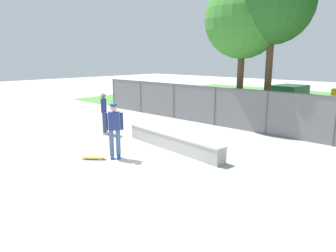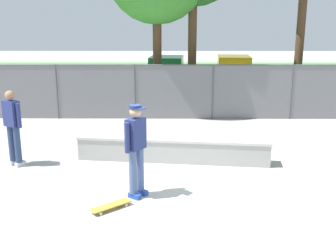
# 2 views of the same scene
# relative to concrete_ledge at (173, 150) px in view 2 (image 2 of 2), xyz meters

# --- Properties ---
(ground_plane) EXTENTS (80.00, 80.00, 0.00)m
(ground_plane) POSITION_rel_concrete_ledge_xyz_m (0.05, -1.45, -0.30)
(ground_plane) COLOR #ADAAA3
(grass_strip) EXTENTS (31.14, 20.00, 0.02)m
(grass_strip) POSITION_rel_concrete_ledge_xyz_m (0.05, 14.81, -0.29)
(grass_strip) COLOR #478438
(grass_strip) RESTS_ON ground
(concrete_ledge) EXTENTS (4.75, 1.02, 0.60)m
(concrete_ledge) POSITION_rel_concrete_ledge_xyz_m (0.00, 0.00, 0.00)
(concrete_ledge) COLOR #999993
(concrete_ledge) RESTS_ON ground
(skateboarder) EXTENTS (0.43, 0.51, 1.84)m
(skateboarder) POSITION_rel_concrete_ledge_xyz_m (-0.71, -2.07, 0.73)
(skateboarder) COLOR #2647A5
(skateboarder) RESTS_ON ground
(skateboard) EXTENTS (0.74, 0.67, 0.09)m
(skateboard) POSITION_rel_concrete_ledge_xyz_m (-1.14, -2.66, -0.23)
(skateboard) COLOR gold
(skateboard) RESTS_ON ground
(chainlink_fence) EXTENTS (19.21, 0.07, 1.93)m
(chainlink_fence) POSITION_rel_concrete_ledge_xyz_m (0.05, 4.51, 0.74)
(chainlink_fence) COLOR #4C4C51
(chainlink_fence) RESTS_ON ground
(car_green) EXTENTS (2.28, 4.33, 1.66)m
(car_green) POSITION_rel_concrete_ledge_xyz_m (-0.28, 10.82, 0.54)
(car_green) COLOR #1E6638
(car_green) RESTS_ON ground
(car_yellow) EXTENTS (2.28, 4.33, 1.66)m
(car_yellow) POSITION_rel_concrete_ledge_xyz_m (3.15, 11.18, 0.54)
(car_yellow) COLOR gold
(car_yellow) RESTS_ON ground
(bystander) EXTENTS (0.53, 0.42, 1.82)m
(bystander) POSITION_rel_concrete_ledge_xyz_m (-3.75, -0.33, 0.71)
(bystander) COLOR beige
(bystander) RESTS_ON ground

